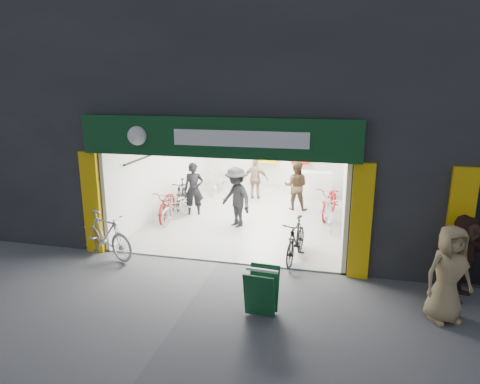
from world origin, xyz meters
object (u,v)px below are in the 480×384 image
(bike_left_front, at_px, (178,207))
(sandwich_board, at_px, (262,290))
(bike_right_front, at_px, (296,240))
(pedestrian_near, at_px, (448,274))
(parked_bike, at_px, (105,235))

(bike_left_front, relative_size, sandwich_board, 2.05)
(bike_right_front, relative_size, pedestrian_near, 0.96)
(bike_left_front, xyz_separation_m, sandwich_board, (3.55, -4.83, 0.01))
(bike_right_front, xyz_separation_m, parked_bike, (-4.60, -0.90, 0.06))
(bike_right_front, relative_size, parked_bike, 0.90)
(bike_left_front, distance_m, sandwich_board, 5.99)
(bike_left_front, bearing_deg, parked_bike, -94.91)
(bike_right_front, relative_size, sandwich_board, 1.97)
(bike_left_front, height_order, sandwich_board, bike_left_front)
(bike_left_front, height_order, bike_right_front, bike_right_front)
(bike_right_front, height_order, pedestrian_near, pedestrian_near)
(pedestrian_near, height_order, sandwich_board, pedestrian_near)
(bike_left_front, distance_m, pedestrian_near, 8.06)
(parked_bike, xyz_separation_m, pedestrian_near, (7.54, -1.21, 0.33))
(pedestrian_near, relative_size, sandwich_board, 2.05)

